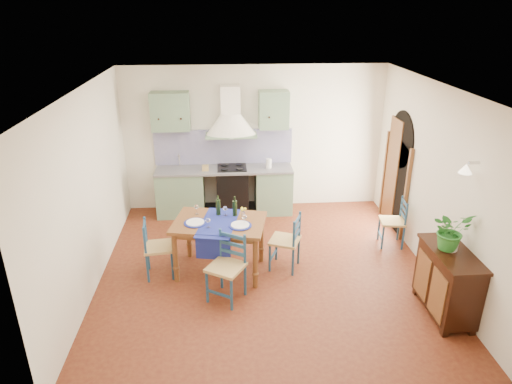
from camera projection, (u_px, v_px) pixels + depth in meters
floor at (265, 271)px, 7.07m from camera, size 5.00×5.00×0.00m
back_wall at (231, 160)px, 8.74m from camera, size 5.00×0.96×2.80m
right_wall at (427, 180)px, 6.97m from camera, size 0.26×5.00×2.80m
left_wall at (88, 192)px, 6.36m from camera, size 0.04×5.00×2.80m
ceiling at (267, 88)px, 5.98m from camera, size 5.00×5.00×0.01m
dining_table at (219, 228)px, 6.77m from camera, size 1.48×1.16×1.16m
chair_near at (227, 267)px, 6.25m from camera, size 0.62×0.62×0.96m
chair_far at (216, 228)px, 7.49m from camera, size 0.42×0.42×0.81m
chair_left at (157, 248)px, 6.79m from camera, size 0.47×0.47×0.90m
chair_right at (287, 241)px, 6.97m from camera, size 0.56×0.56×0.91m
chair_spare at (394, 222)px, 7.66m from camera, size 0.44×0.44×0.84m
sideboard at (447, 280)px, 5.92m from camera, size 0.50×1.05×0.94m
potted_plant at (451, 230)px, 5.74m from camera, size 0.55×0.50×0.52m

